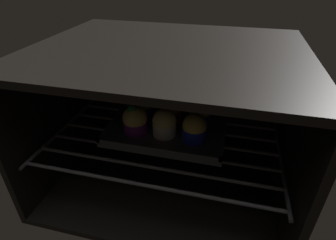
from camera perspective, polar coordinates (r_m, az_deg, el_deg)
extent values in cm
cube|color=black|center=(77.89, -0.06, -11.44)|extent=(59.00, 47.00, 1.50)
cube|color=black|center=(59.63, -0.08, 14.37)|extent=(59.00, 47.00, 1.50)
cube|color=black|center=(86.76, 3.64, 7.43)|extent=(59.00, 1.50, 34.00)
cube|color=black|center=(78.26, -20.96, 2.45)|extent=(1.50, 47.00, 34.00)
cube|color=black|center=(67.23, 24.47, -3.40)|extent=(1.50, 47.00, 34.00)
cylinder|color=#4C494C|center=(54.86, -5.07, -13.56)|extent=(54.00, 0.80, 0.80)
cylinder|color=#4C494C|center=(58.59, -3.36, -9.93)|extent=(54.00, 0.80, 0.80)
cylinder|color=#4C494C|center=(62.57, -1.90, -6.75)|extent=(54.00, 0.80, 0.80)
cylinder|color=#4C494C|center=(66.75, -0.64, -3.95)|extent=(54.00, 0.80, 0.80)
cylinder|color=#4C494C|center=(71.10, 0.47, -1.49)|extent=(54.00, 0.80, 0.80)
cylinder|color=#4C494C|center=(75.59, 1.44, 0.69)|extent=(54.00, 0.80, 0.80)
cylinder|color=#4C494C|center=(80.20, 2.30, 2.62)|extent=(54.00, 0.80, 0.80)
cylinder|color=#4C494C|center=(84.90, 3.08, 4.34)|extent=(54.00, 0.80, 0.80)
cylinder|color=#4C494C|center=(78.93, -19.44, 0.16)|extent=(0.80, 42.00, 0.80)
cylinder|color=#4C494C|center=(68.73, 22.43, -5.56)|extent=(0.80, 42.00, 0.80)
cube|color=#4C4C51|center=(68.62, 0.00, -1.83)|extent=(28.76, 21.43, 1.20)
cube|color=#4C4C51|center=(59.89, -2.42, -6.22)|extent=(28.76, 0.80, 1.00)
cube|color=#4C4C51|center=(76.68, 1.88, 2.97)|extent=(28.76, 0.80, 1.00)
cube|color=#4C4C51|center=(72.20, -10.82, 0.41)|extent=(0.80, 21.43, 1.00)
cube|color=#4C4C51|center=(66.58, 11.76, -2.62)|extent=(0.80, 21.43, 1.00)
cylinder|color=#7A238C|center=(66.18, -6.90, -1.16)|extent=(5.66, 5.66, 3.29)
sphere|color=#DBBC60|center=(65.05, -7.02, 0.44)|extent=(5.97, 5.97, 5.97)
sphere|color=#28702D|center=(63.73, -7.52, 2.20)|extent=(2.54, 2.54, 2.54)
cylinder|color=silver|center=(64.59, -0.66, -1.81)|extent=(5.66, 5.66, 3.29)
sphere|color=#E0CC7A|center=(63.45, -0.67, -0.21)|extent=(5.75, 5.75, 5.75)
cylinder|color=#1928B7|center=(63.11, 5.54, -2.86)|extent=(5.66, 5.66, 3.29)
sphere|color=gold|center=(61.92, 5.64, -1.20)|extent=(5.64, 5.64, 5.64)
sphere|color=#1E6023|center=(60.90, 5.53, 0.17)|extent=(1.88, 1.88, 1.88)
cylinder|color=#1928B7|center=(72.34, -5.21, 2.01)|extent=(5.66, 5.66, 3.29)
sphere|color=#E0CC7A|center=(71.27, -5.30, 3.57)|extent=(5.45, 5.45, 5.45)
sphere|color=#1E6023|center=(69.86, -4.91, 4.46)|extent=(2.31, 2.31, 2.31)
cylinder|color=red|center=(70.23, 0.78, 1.17)|extent=(5.66, 5.66, 3.29)
sphere|color=#E0CC7A|center=(69.19, 0.80, 2.66)|extent=(5.51, 5.51, 5.51)
cylinder|color=#1928B7|center=(69.50, 6.66, 0.58)|extent=(5.66, 5.66, 3.29)
sphere|color=gold|center=(68.23, 6.79, 2.43)|extent=(6.12, 6.12, 6.12)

